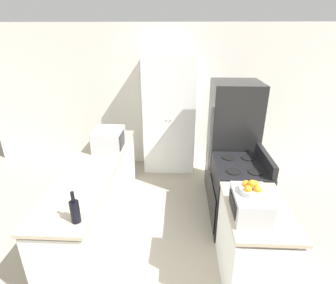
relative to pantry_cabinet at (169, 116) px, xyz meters
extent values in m
cube|color=silver|center=(0.03, 0.28, 0.25)|extent=(7.00, 0.06, 2.60)
cube|color=silver|center=(-0.88, -1.66, -0.63)|extent=(0.58, 2.44, 0.84)
cube|color=#B7A88E|center=(-0.88, -1.66, -0.16)|extent=(0.60, 2.49, 0.04)
cube|color=silver|center=(0.95, -2.45, -0.63)|extent=(0.58, 0.90, 0.84)
cube|color=#B7A88E|center=(0.95, -2.45, -0.16)|extent=(0.60, 0.92, 0.04)
cube|color=white|center=(0.00, 0.00, 0.00)|extent=(0.92, 0.45, 2.10)
sphere|color=#B2B2B7|center=(-0.04, -0.24, 0.00)|extent=(0.03, 0.03, 0.03)
sphere|color=#B2B2B7|center=(0.04, -0.24, 0.00)|extent=(0.03, 0.03, 0.03)
cube|color=black|center=(0.97, -1.58, -0.60)|extent=(0.64, 0.78, 0.91)
cube|color=black|center=(0.64, -1.58, -0.71)|extent=(0.02, 0.69, 0.50)
cube|color=black|center=(1.26, -1.58, -0.06)|extent=(0.06, 0.74, 0.16)
cylinder|color=black|center=(0.84, -1.77, -0.14)|extent=(0.17, 0.17, 0.01)
cylinder|color=black|center=(0.84, -1.39, -0.14)|extent=(0.17, 0.17, 0.01)
cylinder|color=black|center=(1.09, -1.77, -0.14)|extent=(0.17, 0.17, 0.01)
cylinder|color=black|center=(1.09, -1.39, -0.14)|extent=(0.17, 0.17, 0.01)
cube|color=black|center=(0.99, -0.80, -0.15)|extent=(0.68, 0.70, 1.81)
cylinder|color=gray|center=(0.63, -0.99, -0.06)|extent=(0.02, 0.02, 0.99)
cube|color=#B2B2B7|center=(-0.80, -1.17, 0.00)|extent=(0.38, 0.46, 0.29)
cube|color=black|center=(-0.61, -1.20, 0.00)|extent=(0.01, 0.29, 0.21)
cylinder|color=black|center=(-0.70, -2.72, -0.04)|extent=(0.08, 0.08, 0.21)
cylinder|color=black|center=(-0.70, -2.72, 0.11)|extent=(0.03, 0.03, 0.10)
cube|color=#B2B2B7|center=(0.83, -2.56, -0.03)|extent=(0.31, 0.42, 0.23)
cube|color=black|center=(0.67, -2.56, -0.03)|extent=(0.01, 0.29, 0.14)
cylinder|color=silver|center=(0.82, -2.54, 0.11)|extent=(0.20, 0.20, 0.05)
sphere|color=orange|center=(0.86, -2.50, 0.15)|extent=(0.07, 0.07, 0.07)
sphere|color=orange|center=(0.78, -2.50, 0.15)|extent=(0.07, 0.07, 0.07)
sphere|color=orange|center=(0.78, -2.59, 0.15)|extent=(0.07, 0.07, 0.07)
sphere|color=orange|center=(0.86, -2.59, 0.15)|extent=(0.07, 0.07, 0.07)
sphere|color=orange|center=(0.82, -2.54, 0.18)|extent=(0.07, 0.07, 0.07)
camera|label=1|loc=(0.18, -4.52, 1.39)|focal=28.00mm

